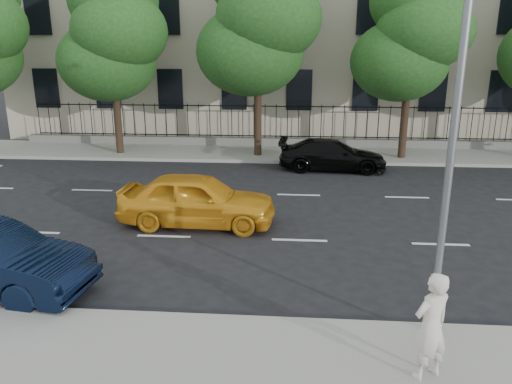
% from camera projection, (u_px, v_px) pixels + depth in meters
% --- Properties ---
extents(ground, '(120.00, 120.00, 0.00)m').
position_uv_depth(ground, '(300.00, 279.00, 12.06)').
color(ground, black).
rests_on(ground, ground).
extents(far_sidewalk, '(60.00, 4.00, 0.15)m').
position_uv_depth(far_sidewalk, '(298.00, 153.00, 25.41)').
color(far_sidewalk, gray).
rests_on(far_sidewalk, ground).
extents(lane_markings, '(49.60, 4.62, 0.01)m').
position_uv_depth(lane_markings, '(299.00, 215.00, 16.60)').
color(lane_markings, silver).
rests_on(lane_markings, ground).
extents(iron_fence, '(30.00, 0.50, 2.20)m').
position_uv_depth(iron_fence, '(298.00, 136.00, 26.87)').
color(iron_fence, slate).
rests_on(iron_fence, far_sidewalk).
extents(street_light, '(0.25, 3.32, 8.05)m').
position_uv_depth(street_light, '(452.00, 63.00, 8.71)').
color(street_light, slate).
rests_on(street_light, near_sidewalk).
extents(tree_b, '(5.53, 5.12, 8.97)m').
position_uv_depth(tree_b, '(113.00, 35.00, 23.80)').
color(tree_b, '#382619').
rests_on(tree_b, far_sidewalk).
extents(tree_c, '(5.89, 5.50, 9.80)m').
position_uv_depth(tree_c, '(259.00, 22.00, 23.12)').
color(tree_c, '#382619').
rests_on(tree_c, far_sidewalk).
extents(tree_d, '(5.34, 4.94, 8.84)m').
position_uv_depth(tree_d, '(412.00, 35.00, 22.77)').
color(tree_d, '#382619').
rests_on(tree_d, far_sidewalk).
extents(yellow_taxi, '(4.90, 2.12, 1.65)m').
position_uv_depth(yellow_taxi, '(197.00, 200.00, 15.47)').
color(yellow_taxi, orange).
rests_on(yellow_taxi, ground).
extents(black_sedan, '(4.84, 2.18, 1.38)m').
position_uv_depth(black_sedan, '(332.00, 155.00, 22.25)').
color(black_sedan, black).
rests_on(black_sedan, ground).
extents(woman_near, '(0.82, 0.73, 1.88)m').
position_uv_depth(woman_near, '(431.00, 326.00, 8.07)').
color(woman_near, silver).
rests_on(woman_near, near_sidewalk).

